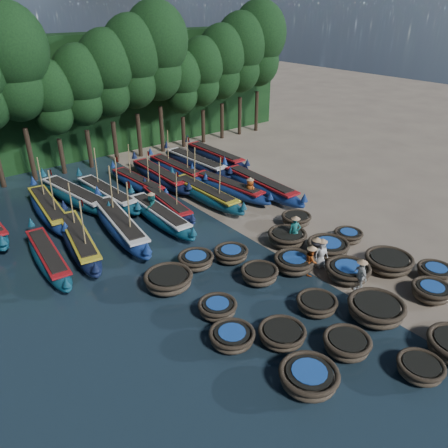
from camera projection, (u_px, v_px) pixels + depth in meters
ground at (282, 257)px, 23.64m from camera, size 120.00×120.00×0.00m
foliage_wall at (92, 96)px, 37.71m from camera, size 40.00×3.00×10.00m
coracle_2 at (420, 368)px, 16.02m from camera, size 2.09×2.09×0.66m
coracle_5 at (309, 377)px, 15.55m from camera, size 2.57×2.57×0.77m
coracle_6 at (347, 344)px, 17.06m from camera, size 2.11×2.11×0.75m
coracle_7 at (376, 309)px, 18.89m from camera, size 2.99×2.99×0.85m
coracle_8 at (431, 291)px, 20.16m from camera, size 2.08×2.08×0.73m
coracle_9 at (435, 272)px, 21.66m from camera, size 1.77×1.77×0.67m
coracle_10 at (232, 337)px, 17.53m from camera, size 1.89×1.89×0.64m
coracle_11 at (282, 334)px, 17.66m from camera, size 2.04×2.04×0.65m
coracle_12 at (317, 304)px, 19.38m from camera, size 2.06×2.06×0.68m
coracle_13 at (348, 271)px, 21.61m from camera, size 2.27×2.27×0.77m
coracle_14 at (389, 262)px, 22.35m from camera, size 2.87×2.87×0.80m
coracle_15 at (218, 308)px, 19.13m from camera, size 2.07×2.07×0.68m
coracle_16 at (259, 274)px, 21.41m from camera, size 1.88×1.88×0.75m
coracle_17 at (294, 263)px, 22.27m from camera, size 2.13×2.13×0.81m
coracle_18 at (328, 247)px, 23.66m from camera, size 2.73×2.73×0.80m
coracle_19 at (348, 236)px, 24.97m from camera, size 1.95×1.95×0.67m
coracle_20 at (169, 280)px, 20.91m from camera, size 2.79×2.79×0.81m
coracle_21 at (196, 260)px, 22.59m from camera, size 2.30×2.30×0.72m
coracle_22 at (231, 254)px, 23.19m from camera, size 2.11×2.11×0.68m
coracle_23 at (287, 238)px, 24.62m from camera, size 2.23×2.23×0.82m
coracle_24 at (296, 219)px, 26.79m from camera, size 2.06×2.06×0.73m
long_boat_1 at (48, 257)px, 22.73m from camera, size 1.91×7.51×1.33m
long_boat_2 at (79, 240)px, 24.16m from camera, size 2.82×8.26×3.56m
long_boat_3 at (120, 225)px, 25.73m from camera, size 2.73×9.04×3.87m
long_boat_4 at (160, 215)px, 27.02m from camera, size 1.57×8.00×1.41m
long_boat_5 at (167, 204)px, 28.64m from camera, size 1.90×7.25×3.09m
long_boat_6 at (205, 194)px, 29.93m from camera, size 1.65×8.37×3.56m
long_boat_7 at (228, 187)px, 31.03m from camera, size 2.36×8.02×1.42m
long_boat_8 at (260, 185)px, 31.19m from camera, size 1.97×9.13×1.61m
long_boat_10 at (49, 209)px, 27.76m from camera, size 2.26×8.57×3.65m
long_boat_11 at (74, 195)px, 29.64m from camera, size 2.88×8.74×1.56m
long_boat_12 at (107, 194)px, 29.85m from camera, size 2.06×8.38×3.57m
long_boat_13 at (138, 183)px, 31.90m from camera, size 1.79×7.43×3.16m
long_boat_14 at (160, 176)px, 32.95m from camera, size 1.67×8.56×1.51m
long_boat_15 at (176, 169)px, 34.39m from camera, size 1.64×7.97×3.38m
long_boat_16 at (196, 163)px, 35.52m from camera, size 1.97×8.72×1.54m
long_boat_17 at (215, 156)px, 37.10m from camera, size 1.55×8.71×1.53m
fisherman_0 at (321, 252)px, 22.44m from camera, size 0.87×0.69×1.77m
fisherman_1 at (295, 230)px, 24.35m from camera, size 0.76×0.74×1.96m
fisherman_2 at (311, 260)px, 21.87m from camera, size 0.93×0.93×1.72m
fisherman_3 at (316, 252)px, 22.48m from camera, size 1.18×0.89×1.82m
fisherman_4 at (360, 275)px, 20.55m from camera, size 0.74×1.04×1.84m
fisherman_5 at (152, 205)px, 27.56m from camera, size 1.38×1.50×1.87m
fisherman_6 at (250, 190)px, 29.65m from camera, size 0.65×0.90×1.92m
tree_4 at (11, 61)px, 29.83m from camera, size 5.34×5.34×12.58m
tree_5 at (52, 97)px, 32.34m from camera, size 3.68×3.68×8.68m
tree_6 at (80, 85)px, 33.30m from camera, size 4.09×4.09×9.65m
tree_7 at (107, 73)px, 34.26m from camera, size 4.51×4.51×10.63m
tree_8 at (132, 61)px, 35.23m from camera, size 4.92×4.92×11.60m
tree_9 at (157, 50)px, 36.19m from camera, size 5.34×5.34×12.58m
tree_10 at (181, 81)px, 38.70m from camera, size 3.68×3.68×8.68m
tree_11 at (202, 71)px, 39.66m from camera, size 4.09×4.09×9.65m
tree_12 at (222, 61)px, 40.62m from camera, size 4.51×4.51×10.63m
tree_13 at (241, 52)px, 41.58m from camera, size 4.92×4.92×11.60m
tree_14 at (259, 43)px, 42.54m from camera, size 5.34×5.34×12.58m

